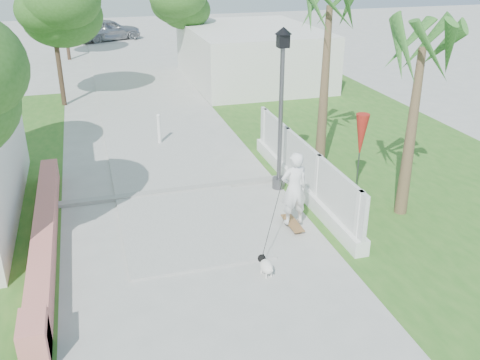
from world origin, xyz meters
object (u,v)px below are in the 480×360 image
object	(u,v)px
street_lamp	(281,105)
dog	(266,265)
skateboarder	(279,209)
patio_umbrella	(361,136)
parked_car	(108,30)
bollard	(159,128)

from	to	relation	value
street_lamp	dog	xyz separation A→B (m)	(-1.74, -3.99, -2.21)
dog	skateboarder	bearing A→B (deg)	47.83
skateboarder	dog	bearing A→B (deg)	56.22
patio_umbrella	parked_car	bearing A→B (deg)	100.19
street_lamp	dog	bearing A→B (deg)	-113.61
skateboarder	dog	world-z (taller)	skateboarder
skateboarder	patio_umbrella	bearing A→B (deg)	-151.24
patio_umbrella	bollard	bearing A→B (deg)	129.91
street_lamp	patio_umbrella	distance (m)	2.27
skateboarder	dog	xyz separation A→B (m)	(-0.71, -1.18, -0.62)
dog	street_lamp	bearing A→B (deg)	55.14
street_lamp	parked_car	distance (m)	26.72
street_lamp	skateboarder	xyz separation A→B (m)	(-1.04, -2.81, -1.59)
skateboarder	parked_car	distance (m)	29.37
dog	parked_car	world-z (taller)	parked_car
bollard	dog	distance (m)	8.55
parked_car	bollard	bearing A→B (deg)	157.91
patio_umbrella	dog	bearing A→B (deg)	-140.64
bollard	parked_car	distance (m)	22.00
bollard	skateboarder	bearing A→B (deg)	-77.18
street_lamp	skateboarder	distance (m)	3.39
dog	parked_car	size ratio (longest dim) A/B	0.13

